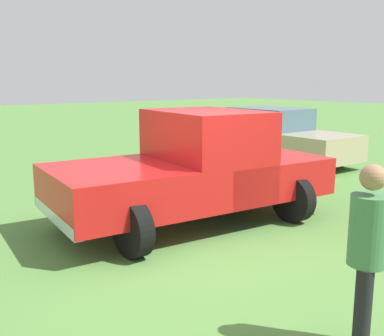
{
  "coord_description": "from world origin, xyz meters",
  "views": [
    {
      "loc": [
        -4.55,
        3.73,
        2.25
      ],
      "look_at": [
        0.98,
        -0.61,
        0.9
      ],
      "focal_mm": 42.44,
      "sensor_mm": 36.0,
      "label": 1
    }
  ],
  "objects": [
    {
      "name": "ground_plane",
      "position": [
        0.0,
        0.0,
        0.0
      ],
      "size": [
        80.0,
        80.0,
        0.0
      ],
      "primitive_type": "plane",
      "color": "#54843D"
    },
    {
      "name": "pickup_truck",
      "position": [
        0.97,
        -0.73,
        0.92
      ],
      "size": [
        2.68,
        4.61,
        1.8
      ],
      "rotation": [
        0.0,
        0.0,
        1.46
      ],
      "color": "black",
      "rests_on": "ground_plane"
    },
    {
      "name": "sedan_far",
      "position": [
        4.13,
        -6.06,
        0.7
      ],
      "size": [
        4.8,
        1.85,
        1.5
      ],
      "rotation": [
        0.0,
        0.0,
        3.12
      ],
      "color": "black",
      "rests_on": "ground_plane"
    },
    {
      "name": "person_bystander",
      "position": [
        -2.69,
        0.45,
        0.9
      ],
      "size": [
        0.43,
        0.43,
        1.61
      ],
      "rotation": [
        0.0,
        0.0,
        3.64
      ],
      "color": "black",
      "rests_on": "ground_plane"
    }
  ]
}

